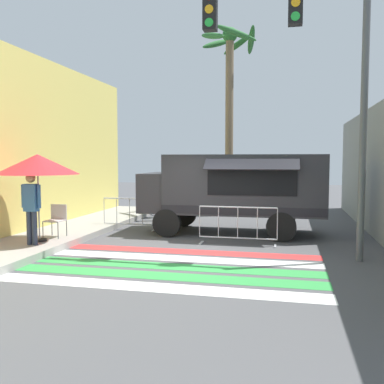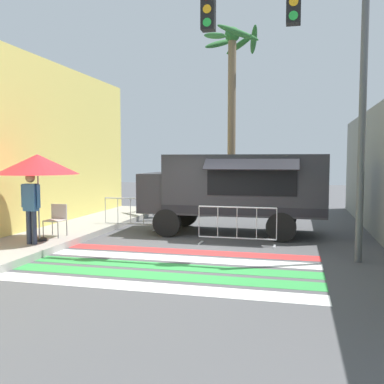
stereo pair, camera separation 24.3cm
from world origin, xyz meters
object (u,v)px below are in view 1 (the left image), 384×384
object	(u,v)px
vendor_person	(31,204)
barricade_front	(238,226)
traffic_signal_pole	(300,49)
palm_tree	(230,86)
food_truck	(232,186)
patio_umbrella	(38,165)
barricade_side	(130,214)
folding_chair	(57,217)

from	to	relation	value
vendor_person	barricade_front	size ratio (longest dim) A/B	0.84
barricade_front	vendor_person	bearing A→B (deg)	-157.90
traffic_signal_pole	barricade_front	distance (m)	4.72
traffic_signal_pole	palm_tree	distance (m)	7.70
food_truck	vendor_person	bearing A→B (deg)	-139.94
food_truck	patio_umbrella	world-z (taller)	food_truck
barricade_side	palm_tree	world-z (taller)	palm_tree
vendor_person	barricade_side	size ratio (longest dim) A/B	0.98
food_truck	barricade_front	size ratio (longest dim) A/B	2.62
folding_chair	vendor_person	xyz separation A→B (m)	(0.01, -1.17, 0.50)
vendor_person	patio_umbrella	bearing A→B (deg)	91.00
food_truck	folding_chair	world-z (taller)	food_truck
traffic_signal_pole	palm_tree	size ratio (longest dim) A/B	0.88
barricade_side	folding_chair	bearing A→B (deg)	-114.16
patio_umbrella	barricade_side	world-z (taller)	patio_umbrella
vendor_person	barricade_front	xyz separation A→B (m)	(4.91, 2.00, -0.69)
food_truck	barricade_front	distance (m)	2.08
vendor_person	palm_tree	distance (m)	9.74
palm_tree	barricade_front	bearing A→B (deg)	-80.01
food_truck	traffic_signal_pole	distance (m)	4.91
folding_chair	barricade_front	distance (m)	4.99
food_truck	barricade_front	xyz separation A→B (m)	(0.40, -1.80, -0.96)
food_truck	palm_tree	bearing A→B (deg)	98.84
traffic_signal_pole	barricade_side	bearing A→B (deg)	150.43
patio_umbrella	palm_tree	world-z (taller)	palm_tree
food_truck	folding_chair	xyz separation A→B (m)	(-4.52, -2.62, -0.77)
folding_chair	vendor_person	size ratio (longest dim) A/B	0.49
patio_umbrella	palm_tree	size ratio (longest dim) A/B	0.30
vendor_person	barricade_front	distance (m)	5.35
barricade_side	traffic_signal_pole	bearing A→B (deg)	-29.57
folding_chair	palm_tree	distance (m)	9.05
vendor_person	food_truck	bearing A→B (deg)	30.64
traffic_signal_pole	barricade_front	bearing A→B (deg)	140.42
patio_umbrella	folding_chair	distance (m)	1.64
barricade_front	palm_tree	size ratio (longest dim) A/B	0.28
food_truck	folding_chair	bearing A→B (deg)	-149.88
barricade_side	palm_tree	bearing A→B (deg)	57.32
folding_chair	barricade_front	world-z (taller)	folding_chair
folding_chair	food_truck	bearing A→B (deg)	43.01
patio_umbrella	vendor_person	size ratio (longest dim) A/B	1.27
barricade_front	palm_tree	bearing A→B (deg)	99.99
palm_tree	food_truck	bearing A→B (deg)	-81.16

